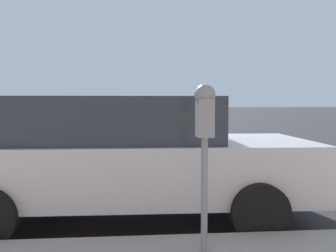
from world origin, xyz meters
name	(u,v)px	position (x,y,z in m)	size (l,w,h in m)	color
ground_plane	(148,198)	(0.00, 0.00, 0.00)	(220.00, 220.00, 0.00)	#2B2B2D
parking_meter	(205,124)	(-2.67, -0.40, 1.30)	(0.21, 0.19, 1.50)	gray
car_silver	(125,155)	(-1.08, 0.34, 0.82)	(2.18, 4.63, 1.57)	#B7BABF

